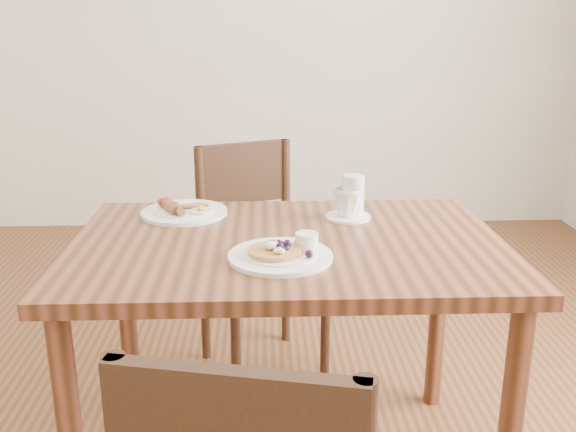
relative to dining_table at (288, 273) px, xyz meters
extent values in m
plane|color=silver|center=(0.00, 2.50, 0.75)|extent=(4.00, 0.00, 4.00)
cube|color=brown|center=(0.00, 0.00, 0.08)|extent=(1.20, 0.80, 0.04)
cylinder|color=brown|center=(0.54, -0.34, -0.30)|extent=(0.06, 0.06, 0.71)
cylinder|color=brown|center=(0.54, 0.34, -0.30)|extent=(0.06, 0.06, 0.71)
cylinder|color=brown|center=(-0.54, 0.34, -0.30)|extent=(0.06, 0.06, 0.71)
cube|color=#3B1F15|center=(-0.07, 0.60, -0.20)|extent=(0.55, 0.55, 0.04)
cylinder|color=#3B1F15|center=(-0.17, 0.36, -0.44)|extent=(0.04, 0.04, 0.43)
cylinder|color=#3B1F15|center=(0.16, 0.50, -0.44)|extent=(0.04, 0.04, 0.43)
cylinder|color=#3B1F15|center=(-0.31, 0.70, -0.44)|extent=(0.04, 0.04, 0.43)
cylinder|color=#3B1F15|center=(0.02, 0.83, -0.44)|extent=(0.04, 0.04, 0.43)
cylinder|color=#3B1F15|center=(0.02, 0.83, 0.01)|extent=(0.04, 0.04, 0.43)
cylinder|color=#3B1F15|center=(-0.31, 0.70, 0.01)|extent=(0.04, 0.04, 0.43)
cube|color=#3B1F15|center=(-0.15, 0.77, 0.11)|extent=(0.36, 0.17, 0.24)
cylinder|color=white|center=(-0.03, -0.14, 0.10)|extent=(0.27, 0.27, 0.01)
cylinder|color=white|center=(-0.03, -0.14, 0.11)|extent=(0.19, 0.19, 0.01)
cylinder|color=#B22D59|center=(0.02, -0.13, 0.12)|extent=(0.07, 0.07, 0.00)
cylinder|color=#C68C47|center=(-0.04, -0.15, 0.12)|extent=(0.14, 0.14, 0.01)
ellipsoid|color=white|center=(-0.05, -0.15, 0.14)|extent=(0.03, 0.03, 0.02)
ellipsoid|color=white|center=(-0.03, -0.18, 0.13)|extent=(0.02, 0.02, 0.01)
cylinder|color=white|center=(0.04, -0.11, 0.13)|extent=(0.06, 0.06, 0.04)
cylinder|color=#591E07|center=(0.04, -0.11, 0.15)|extent=(0.05, 0.05, 0.00)
sphere|color=black|center=(-0.01, -0.13, 0.14)|extent=(0.02, 0.02, 0.02)
sphere|color=#1E234C|center=(-0.01, -0.11, 0.13)|extent=(0.01, 0.01, 0.01)
sphere|color=#1E234C|center=(-0.03, -0.10, 0.13)|extent=(0.01, 0.01, 0.01)
sphere|color=#B21938|center=(-0.04, -0.12, 0.13)|extent=(0.02, 0.02, 0.02)
sphere|color=black|center=(-0.06, -0.13, 0.14)|extent=(0.02, 0.02, 0.02)
sphere|color=#1E234C|center=(-0.06, -0.16, 0.13)|extent=(0.01, 0.01, 0.01)
sphere|color=black|center=(-0.03, -0.15, 0.14)|extent=(0.02, 0.02, 0.02)
sphere|color=#1E234C|center=(-0.01, -0.15, 0.13)|extent=(0.01, 0.01, 0.01)
sphere|color=#1E234C|center=(0.04, -0.19, 0.12)|extent=(0.01, 0.01, 0.01)
sphere|color=#B21938|center=(0.06, -0.15, 0.12)|extent=(0.01, 0.01, 0.01)
sphere|color=black|center=(0.05, -0.11, 0.12)|extent=(0.02, 0.02, 0.02)
cylinder|color=white|center=(-0.32, 0.26, 0.10)|extent=(0.27, 0.27, 0.01)
cylinder|color=white|center=(-0.32, 0.26, 0.11)|extent=(0.19, 0.19, 0.01)
cylinder|color=brown|center=(-0.36, 0.24, 0.13)|extent=(0.06, 0.10, 0.03)
cylinder|color=brown|center=(-0.33, 0.23, 0.13)|extent=(0.06, 0.10, 0.03)
cube|color=maroon|center=(-0.31, 0.29, 0.12)|extent=(0.08, 0.04, 0.01)
cube|color=maroon|center=(-0.28, 0.28, 0.12)|extent=(0.08, 0.03, 0.01)
cylinder|color=white|center=(-0.26, 0.23, 0.12)|extent=(0.07, 0.07, 0.00)
ellipsoid|color=yellow|center=(-0.26, 0.23, 0.13)|extent=(0.03, 0.03, 0.01)
ellipsoid|color=#A5190F|center=(-0.38, 0.30, 0.13)|extent=(0.05, 0.05, 0.03)
cylinder|color=white|center=(0.19, 0.20, 0.10)|extent=(0.14, 0.14, 0.01)
imported|color=white|center=(0.19, 0.20, 0.15)|extent=(0.13, 0.13, 0.09)
cylinder|color=tan|center=(0.19, 0.20, 0.18)|extent=(0.07, 0.07, 0.00)
cylinder|color=silver|center=(0.21, 0.21, 0.16)|extent=(0.07, 0.07, 0.13)
camera|label=1|loc=(-0.07, -1.68, 0.69)|focal=40.00mm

